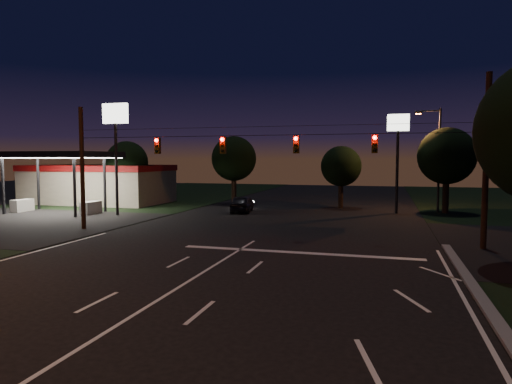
% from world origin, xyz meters
% --- Properties ---
extents(ground, '(140.00, 140.00, 0.00)m').
position_xyz_m(ground, '(0.00, 0.00, 0.00)').
color(ground, black).
rests_on(ground, ground).
extents(stop_bar, '(12.00, 0.50, 0.01)m').
position_xyz_m(stop_bar, '(3.00, 11.50, 0.01)').
color(stop_bar, silver).
rests_on(stop_bar, ground).
extents(utility_pole_right, '(0.30, 0.30, 9.00)m').
position_xyz_m(utility_pole_right, '(12.00, 15.00, 0.00)').
color(utility_pole_right, black).
rests_on(utility_pole_right, ground).
extents(utility_pole_left, '(0.28, 0.28, 8.00)m').
position_xyz_m(utility_pole_left, '(-12.00, 15.00, 0.00)').
color(utility_pole_left, black).
rests_on(utility_pole_left, ground).
extents(signal_span, '(24.00, 0.40, 1.56)m').
position_xyz_m(signal_span, '(-0.00, 14.96, 5.50)').
color(signal_span, black).
rests_on(signal_span, ground).
extents(gas_station, '(14.20, 16.10, 5.25)m').
position_xyz_m(gas_station, '(-21.86, 30.39, 2.38)').
color(gas_station, gray).
rests_on(gas_station, ground).
extents(pole_sign_left_near, '(2.20, 0.30, 9.10)m').
position_xyz_m(pole_sign_left_near, '(-14.00, 22.00, 6.98)').
color(pole_sign_left_near, black).
rests_on(pole_sign_left_near, ground).
extents(pole_sign_right, '(1.80, 0.30, 8.40)m').
position_xyz_m(pole_sign_right, '(8.00, 30.00, 6.24)').
color(pole_sign_right, black).
rests_on(pole_sign_right, ground).
extents(street_light_right_far, '(2.20, 0.35, 9.00)m').
position_xyz_m(street_light_right_far, '(11.24, 32.00, 5.24)').
color(street_light_right_far, black).
rests_on(street_light_right_far, ground).
extents(tree_far_a, '(4.20, 4.20, 6.42)m').
position_xyz_m(tree_far_a, '(-17.98, 30.12, 4.26)').
color(tree_far_a, black).
rests_on(tree_far_a, ground).
extents(tree_far_b, '(4.60, 4.60, 6.98)m').
position_xyz_m(tree_far_b, '(-7.98, 34.13, 4.61)').
color(tree_far_b, black).
rests_on(tree_far_b, ground).
extents(tree_far_c, '(3.80, 3.80, 5.86)m').
position_xyz_m(tree_far_c, '(3.02, 33.10, 3.90)').
color(tree_far_c, black).
rests_on(tree_far_c, ground).
extents(tree_far_d, '(4.80, 4.80, 7.30)m').
position_xyz_m(tree_far_d, '(12.02, 31.13, 4.83)').
color(tree_far_d, black).
rests_on(tree_far_d, ground).
extents(car_oncoming_a, '(2.36, 4.38, 1.42)m').
position_xyz_m(car_oncoming_a, '(-4.99, 27.22, 0.71)').
color(car_oncoming_a, black).
rests_on(car_oncoming_a, ground).
extents(car_oncoming_b, '(1.87, 4.04, 1.28)m').
position_xyz_m(car_oncoming_b, '(-4.98, 27.58, 0.64)').
color(car_oncoming_b, black).
rests_on(car_oncoming_b, ground).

